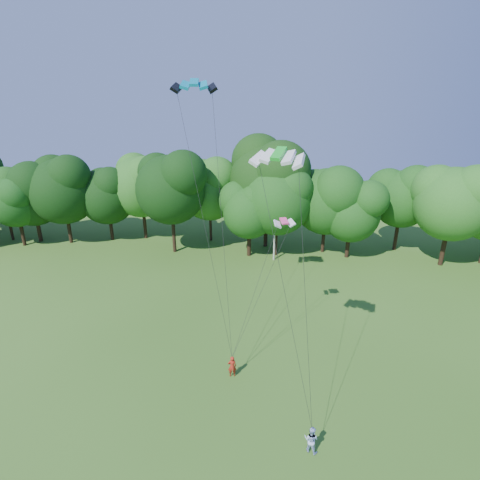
# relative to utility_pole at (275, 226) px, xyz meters

# --- Properties ---
(utility_pole) EXTENTS (1.67, 0.63, 8.67)m
(utility_pole) POSITION_rel_utility_pole_xyz_m (0.00, 0.00, 0.00)
(utility_pole) COLOR beige
(utility_pole) RESTS_ON ground
(kite_flyer_left) EXTENTS (0.70, 0.54, 1.69)m
(kite_flyer_left) POSITION_rel_utility_pole_xyz_m (-2.23, -21.64, -3.60)
(kite_flyer_left) COLOR #B22617
(kite_flyer_left) RESTS_ON ground
(kite_flyer_right) EXTENTS (1.02, 0.92, 1.72)m
(kite_flyer_right) POSITION_rel_utility_pole_xyz_m (3.11, -27.26, -3.59)
(kite_flyer_right) COLOR #B3C9F8
(kite_flyer_right) RESTS_ON ground
(kite_teal) EXTENTS (3.28, 1.88, 0.62)m
(kite_teal) POSITION_rel_utility_pole_xyz_m (-5.55, -16.00, 15.63)
(kite_teal) COLOR #0582A2
(kite_teal) RESTS_ON ground
(kite_green) EXTENTS (2.99, 2.01, 0.63)m
(kite_green) POSITION_rel_utility_pole_xyz_m (0.61, -23.72, 11.90)
(kite_green) COLOR green
(kite_green) RESTS_ON ground
(kite_pink) EXTENTS (1.77, 1.30, 0.39)m
(kite_pink) POSITION_rel_utility_pole_xyz_m (1.07, -16.25, 5.87)
(kite_pink) COLOR #FF468A
(kite_pink) RESTS_ON ground
(tree_back_west) EXTENTS (7.43, 7.43, 10.81)m
(tree_back_west) POSITION_rel_utility_pole_xyz_m (-34.48, 0.80, 2.30)
(tree_back_west) COLOR black
(tree_back_west) RESTS_ON ground
(tree_back_center) EXTENTS (10.83, 10.83, 15.75)m
(tree_back_center) POSITION_rel_utility_pole_xyz_m (-1.31, 4.57, 5.39)
(tree_back_center) COLOR black
(tree_back_center) RESTS_ON ground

